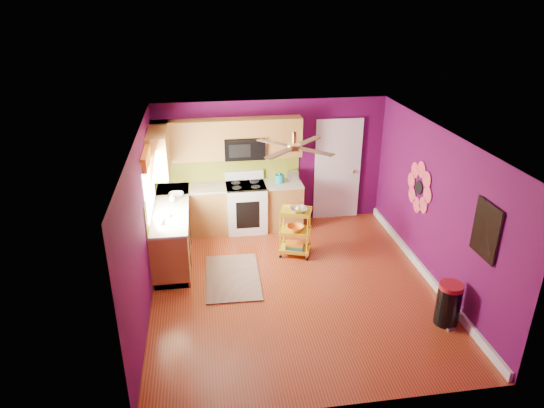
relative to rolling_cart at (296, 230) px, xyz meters
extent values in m
plane|color=maroon|center=(-0.21, -1.00, -0.50)|extent=(5.00, 5.00, 0.00)
cube|color=#500942|center=(-0.21, 1.50, 0.75)|extent=(4.50, 0.04, 2.50)
cube|color=#500942|center=(-0.21, -3.50, 0.75)|extent=(4.50, 0.04, 2.50)
cube|color=#500942|center=(-2.46, -1.00, 0.75)|extent=(0.04, 5.00, 2.50)
cube|color=#500942|center=(2.04, -1.00, 0.75)|extent=(0.04, 5.00, 2.50)
cube|color=silver|center=(-0.21, -1.00, 2.00)|extent=(4.50, 5.00, 0.04)
cube|color=white|center=(2.01, -1.00, -0.43)|extent=(0.05, 4.90, 0.14)
cube|color=#936028|center=(-2.16, 0.35, -0.05)|extent=(0.60, 2.30, 0.90)
cube|color=#936028|center=(-1.06, 1.20, -0.05)|extent=(2.80, 0.60, 0.90)
cube|color=beige|center=(-2.16, 0.35, 0.42)|extent=(0.63, 2.30, 0.04)
cube|color=beige|center=(-1.06, 1.20, 0.42)|extent=(2.80, 0.63, 0.04)
cube|color=black|center=(-2.16, 0.35, -0.45)|extent=(0.54, 2.30, 0.10)
cube|color=black|center=(-1.06, 1.20, -0.45)|extent=(2.80, 0.54, 0.10)
cube|color=white|center=(-0.76, 1.17, -0.04)|extent=(0.76, 0.66, 0.92)
cube|color=black|center=(-0.76, 1.17, 0.43)|extent=(0.76, 0.62, 0.03)
cube|color=white|center=(-0.76, 1.45, 0.54)|extent=(0.76, 0.06, 0.18)
cube|color=black|center=(-0.76, 0.84, -0.05)|extent=(0.45, 0.02, 0.55)
cube|color=#936028|center=(-1.80, 1.33, 1.33)|extent=(1.32, 0.33, 0.75)
cube|color=#936028|center=(-0.02, 1.33, 1.33)|extent=(0.72, 0.33, 0.75)
cube|color=#936028|center=(-0.76, 1.33, 1.53)|extent=(0.76, 0.33, 0.34)
cube|color=#936028|center=(-2.30, 0.85, 1.33)|extent=(0.33, 1.30, 0.75)
cube|color=black|center=(-0.76, 1.30, 1.15)|extent=(0.76, 0.38, 0.40)
cube|color=olive|center=(-1.06, 1.49, 0.70)|extent=(2.80, 0.01, 0.51)
cube|color=olive|center=(-2.45, 0.35, 0.70)|extent=(0.01, 2.30, 0.51)
cube|color=white|center=(-2.44, 0.05, 1.05)|extent=(0.03, 1.20, 1.00)
cube|color=orange|center=(-2.41, 0.05, 1.52)|extent=(0.08, 1.35, 0.22)
cube|color=white|center=(1.14, 1.47, 0.53)|extent=(0.85, 0.04, 2.05)
cube|color=white|center=(1.14, 1.45, 0.53)|extent=(0.95, 0.02, 2.15)
sphere|color=#BF8C3F|center=(1.46, 1.42, 0.50)|extent=(0.07, 0.07, 0.07)
cylinder|color=black|center=(2.02, -0.40, 0.85)|extent=(0.01, 0.24, 0.24)
cube|color=teal|center=(2.02, -2.40, 1.05)|extent=(0.03, 0.52, 0.72)
cube|color=black|center=(2.00, -2.40, 1.05)|extent=(0.01, 0.56, 0.76)
cylinder|color=#BF8C3F|center=(-0.21, -0.80, 1.92)|extent=(0.06, 0.06, 0.16)
cylinder|color=#BF8C3F|center=(-0.21, -0.80, 1.78)|extent=(0.20, 0.20, 0.08)
cube|color=#4C2D19|center=(0.06, -0.53, 1.78)|extent=(0.47, 0.47, 0.01)
cube|color=#4C2D19|center=(-0.48, -0.53, 1.78)|extent=(0.47, 0.47, 0.01)
cube|color=#4C2D19|center=(-0.48, -1.07, 1.78)|extent=(0.47, 0.47, 0.01)
cube|color=#4C2D19|center=(0.06, -1.07, 1.78)|extent=(0.47, 0.47, 0.01)
cube|color=black|center=(-1.17, -0.61, -0.48)|extent=(0.92, 1.46, 0.02)
cylinder|color=yellow|center=(-0.29, -0.07, -0.04)|extent=(0.02, 0.02, 0.83)
cylinder|color=yellow|center=(0.16, -0.23, -0.04)|extent=(0.02, 0.02, 0.83)
cylinder|color=yellow|center=(-0.18, 0.24, -0.04)|extent=(0.02, 0.02, 0.83)
cylinder|color=yellow|center=(0.27, 0.08, -0.04)|extent=(0.02, 0.02, 0.83)
sphere|color=black|center=(-0.29, -0.07, -0.47)|extent=(0.06, 0.06, 0.06)
sphere|color=black|center=(0.16, -0.23, -0.47)|extent=(0.06, 0.06, 0.06)
sphere|color=black|center=(-0.18, 0.24, -0.47)|extent=(0.06, 0.06, 0.06)
sphere|color=black|center=(0.27, 0.08, -0.47)|extent=(0.06, 0.06, 0.06)
cube|color=yellow|center=(-0.01, 0.00, 0.35)|extent=(0.63, 0.55, 0.03)
cube|color=yellow|center=(-0.01, 0.00, -0.03)|extent=(0.63, 0.55, 0.03)
cube|color=yellow|center=(-0.01, 0.00, -0.38)|extent=(0.63, 0.55, 0.03)
imported|color=beige|center=(0.04, -0.01, 0.40)|extent=(0.38, 0.38, 0.07)
sphere|color=yellow|center=(0.04, -0.01, 0.42)|extent=(0.10, 0.10, 0.10)
imported|color=orange|center=(-0.01, 0.00, 0.03)|extent=(0.39, 0.39, 0.09)
cube|color=navy|center=(-0.01, 0.00, -0.35)|extent=(0.37, 0.32, 0.04)
cube|color=#267233|center=(-0.01, 0.00, -0.31)|extent=(0.37, 0.32, 0.03)
cube|color=orange|center=(-0.01, 0.00, -0.28)|extent=(0.37, 0.32, 0.03)
cylinder|color=black|center=(1.77, -2.24, -0.21)|extent=(0.39, 0.39, 0.58)
cylinder|color=maroon|center=(1.77, -2.24, 0.12)|extent=(0.34, 0.34, 0.07)
cube|color=beige|center=(1.77, -2.41, -0.48)|extent=(0.12, 0.08, 0.03)
cylinder|color=teal|center=(-0.09, 1.21, 0.52)|extent=(0.18, 0.18, 0.16)
sphere|color=teal|center=(-0.09, 1.21, 0.62)|extent=(0.06, 0.06, 0.06)
cube|color=beige|center=(0.19, 1.32, 0.53)|extent=(0.22, 0.15, 0.18)
imported|color=#EA3F72|center=(-2.19, -0.06, 0.53)|extent=(0.08, 0.08, 0.18)
imported|color=white|center=(-2.13, 0.54, 0.52)|extent=(0.12, 0.12, 0.16)
imported|color=white|center=(-2.07, 0.79, 0.48)|extent=(0.26, 0.26, 0.06)
imported|color=white|center=(-2.28, -0.33, 0.50)|extent=(0.13, 0.13, 0.11)
camera|label=1|loc=(-1.54, -7.50, 3.90)|focal=32.00mm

